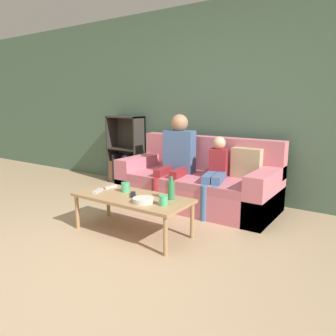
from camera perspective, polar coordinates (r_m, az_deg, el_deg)
The scene contains 14 objects.
ground_plane at distance 2.91m, azimuth -15.24°, elevation -15.59°, with size 22.00×22.00×0.00m, color tan.
wall_back at distance 4.60m, azimuth 8.29°, elevation 11.28°, with size 12.00×0.06×2.60m.
couch at distance 4.20m, azimuth 5.34°, elevation -2.71°, with size 1.98×0.88×0.86m.
bookshelf at distance 5.38m, azimuth -7.22°, elevation 1.71°, with size 0.60×0.28×1.08m.
coffee_table at distance 3.29m, azimuth -6.25°, elevation -5.49°, with size 1.20×0.54×0.39m.
person_adult at distance 4.20m, azimuth 1.59°, elevation 2.62°, with size 0.43×0.65×1.15m.
person_child at distance 3.89m, azimuth 8.32°, elevation -0.62°, with size 0.34×0.64×0.90m.
cup_near at distance 3.43m, azimuth -7.41°, elevation -3.33°, with size 0.09×0.09×0.10m.
cup_far at distance 2.97m, azimuth -0.79°, elevation -5.66°, with size 0.08×0.08×0.09m.
tv_remote_0 at distance 3.48m, azimuth -12.16°, elevation -3.92°, with size 0.10×0.18×0.02m.
tv_remote_1 at distance 3.62m, azimuth -10.02°, elevation -3.24°, with size 0.06×0.17×0.02m.
tv_remote_2 at distance 3.29m, azimuth -6.08°, elevation -4.65°, with size 0.15×0.16×0.02m.
snack_bowl at distance 3.06m, azimuth -4.33°, elevation -5.61°, with size 0.20×0.20×0.05m.
bottle at distance 3.13m, azimuth 0.58°, elevation -3.83°, with size 0.07×0.07×0.22m.
Camera 1 is at (2.01, -1.66, 1.31)m, focal length 35.00 mm.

